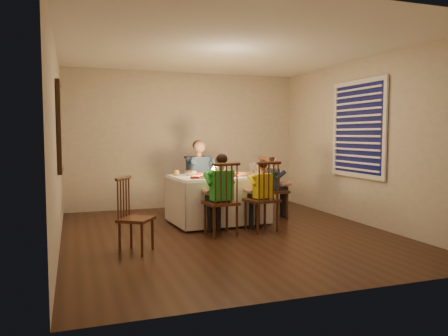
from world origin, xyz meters
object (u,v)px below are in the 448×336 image
object	(u,v)px
chair_near_right	(261,231)
child_green	(221,235)
serving_bowl	(191,174)
chair_end	(274,218)
chair_extra	(137,252)
dining_table	(218,189)
chair_near_left	(221,235)
chair_adult	(200,215)
adult	(200,215)
child_teal	(274,218)
child_yellow	(261,231)

from	to	relation	value
chair_near_right	child_green	bearing A→B (deg)	-4.94
serving_bowl	chair_end	bearing A→B (deg)	-5.59
chair_extra	dining_table	bearing A→B (deg)	-14.47
chair_near_left	chair_extra	world-z (taller)	chair_near_left
chair_adult	adult	size ratio (longest dim) A/B	0.79
chair_extra	adult	bearing A→B (deg)	-0.14
chair_near_right	child_teal	xyz separation A→B (m)	(0.61, 0.85, 0.00)
child_green	child_teal	size ratio (longest dim) A/B	1.11
chair_near_right	chair_end	distance (m)	1.05
adult	serving_bowl	xyz separation A→B (m)	(-0.30, -0.55, 0.78)
serving_bowl	child_green	bearing A→B (deg)	-81.57
chair_end	child_yellow	size ratio (longest dim) A/B	0.99
dining_table	chair_extra	xyz separation A→B (m)	(-1.48, -1.34, -0.54)
chair_near_right	adult	xyz separation A→B (m)	(-0.50, 1.54, 0.00)
adult	child_teal	xyz separation A→B (m)	(1.11, -0.69, 0.00)
child_green	serving_bowl	xyz separation A→B (m)	(-0.15, 1.04, 0.78)
chair_near_right	chair_end	xyz separation A→B (m)	(0.61, 0.85, 0.00)
chair_near_left	child_yellow	xyz separation A→B (m)	(0.65, 0.05, 0.00)
chair_extra	child_green	bearing A→B (deg)	-34.32
dining_table	child_teal	xyz separation A→B (m)	(1.02, 0.08, -0.54)
dining_table	adult	size ratio (longest dim) A/B	1.17
chair_end	child_yellow	xyz separation A→B (m)	(-0.61, -0.85, 0.00)
dining_table	chair_near_right	size ratio (longest dim) A/B	1.49
chair_near_left	adult	world-z (taller)	adult
dining_table	child_teal	bearing A→B (deg)	-0.44
dining_table	serving_bowl	distance (m)	0.50
adult	serving_bowl	world-z (taller)	serving_bowl
chair_end	serving_bowl	bearing A→B (deg)	81.41
dining_table	chair_adult	xyz separation A→B (m)	(-0.09, 0.76, -0.54)
chair_near_left	chair_end	world-z (taller)	same
chair_end	chair_extra	xyz separation A→B (m)	(-2.50, -1.42, 0.00)
dining_table	adult	bearing A→B (deg)	91.77
chair_end	child_teal	xyz separation A→B (m)	(0.00, 0.00, 0.00)
child_yellow	serving_bowl	distance (m)	1.49
child_yellow	child_teal	size ratio (longest dim) A/B	1.01
chair_end	adult	bearing A→B (deg)	55.16
chair_adult	serving_bowl	size ratio (longest dim) A/B	4.99
chair_adult	chair_near_left	distance (m)	1.60
chair_near_right	child_teal	distance (m)	1.05
chair_extra	child_teal	distance (m)	2.87
dining_table	child_green	distance (m)	1.02
chair_adult	child_green	bearing A→B (deg)	-107.53
adult	chair_end	bearing A→B (deg)	-44.15
child_teal	serving_bowl	xyz separation A→B (m)	(-1.41, 0.14, 0.78)
chair_near_left	child_yellow	size ratio (longest dim) A/B	0.99
adult	child_green	world-z (taller)	adult
chair_adult	chair_near_right	bearing A→B (deg)	-84.30
chair_end	child_yellow	distance (m)	1.05
dining_table	child_yellow	world-z (taller)	dining_table
chair_near_left	child_yellow	distance (m)	0.65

